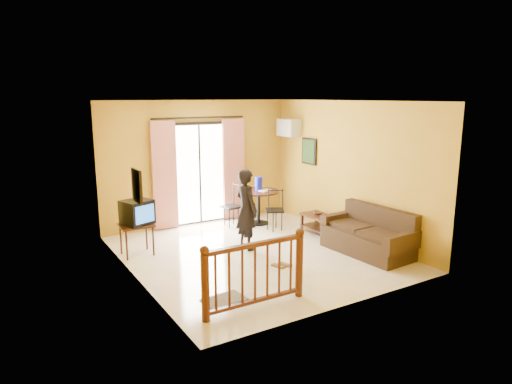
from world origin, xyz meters
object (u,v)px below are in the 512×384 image
coffee_table (321,222)px  television (137,212)px  dining_table (259,197)px  sofa (370,236)px  standing_person (246,209)px

coffee_table → television: bearing=169.2°
television → coffee_table: television is taller
television → dining_table: television is taller
sofa → standing_person: (-1.85, 1.40, 0.45)m
television → standing_person: bearing=-41.3°
standing_person → coffee_table: bearing=-93.2°
dining_table → standing_person: 1.78m
dining_table → sofa: size_ratio=0.51×
dining_table → sofa: sofa is taller
coffee_table → standing_person: bearing=-179.2°
coffee_table → sofa: bearing=-89.8°
dining_table → standing_person: bearing=-129.0°
dining_table → television: bearing=-168.0°
dining_table → coffee_table: 1.57m
coffee_table → standing_person: size_ratio=0.57×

